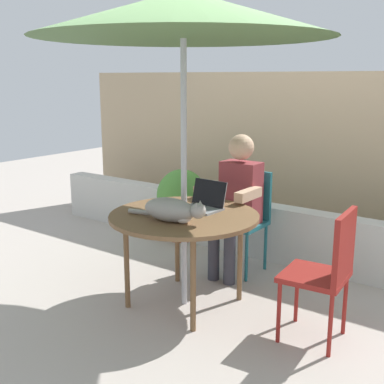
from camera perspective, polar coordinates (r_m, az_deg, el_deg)
The scene contains 11 objects.
ground_plane at distance 3.97m, azimuth -0.87°, elevation -12.59°, with size 14.00×14.00×0.00m, color #ADA399.
fence_back at distance 5.44m, azimuth 12.40°, elevation 3.95°, with size 5.98×0.08×1.77m, color tan.
planter_wall_low at distance 4.88m, azimuth 8.23°, elevation -4.40°, with size 5.39×0.20×0.53m, color beige.
patio_table at distance 3.73m, azimuth -0.91°, elevation -3.31°, with size 1.12×1.12×0.72m.
patio_umbrella at distance 3.60m, azimuth -1.00°, elevation 19.64°, with size 2.10×2.10×2.29m.
chair_occupied at distance 4.50m, azimuth 6.12°, elevation -2.30°, with size 0.40×0.40×0.90m.
chair_empty at distance 3.35m, azimuth 15.31°, elevation -8.15°, with size 0.43×0.43×0.90m.
person_seated at distance 4.32m, azimuth 5.12°, elevation -0.59°, with size 0.48×0.48×1.24m.
laptop at distance 3.86m, azimuth 1.51°, elevation -1.00°, with size 0.31×0.27×0.21m.
cat at distance 3.50m, azimuth -2.22°, elevation -2.11°, with size 0.65×0.24×0.17m.
potted_plant_near_fence at distance 5.35m, azimuth -1.17°, elevation -0.98°, with size 0.54×0.54×0.76m.
Camera 1 is at (2.17, -2.85, 1.72)m, focal length 46.53 mm.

